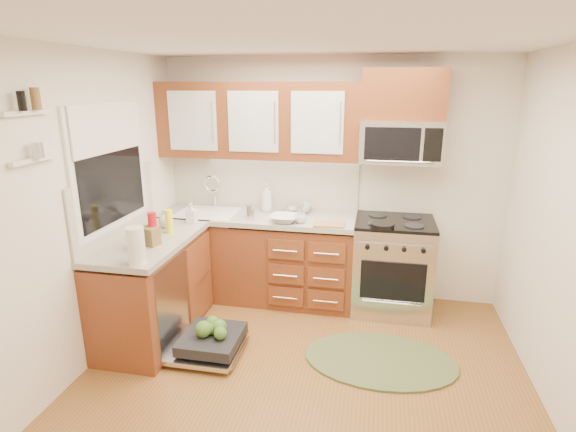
% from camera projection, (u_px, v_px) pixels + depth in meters
% --- Properties ---
extents(floor, '(3.50, 3.50, 0.00)m').
position_uv_depth(floor, '(301.00, 388.00, 3.42)').
color(floor, brown).
rests_on(floor, ground).
extents(ceiling, '(3.50, 3.50, 0.00)m').
position_uv_depth(ceiling, '(304.00, 37.00, 2.72)').
color(ceiling, white).
rests_on(ceiling, ground).
extents(wall_back, '(3.50, 0.04, 2.50)m').
position_uv_depth(wall_back, '(330.00, 181.00, 4.71)').
color(wall_back, silver).
rests_on(wall_back, ground).
extents(wall_front, '(3.50, 0.04, 2.50)m').
position_uv_depth(wall_front, '(210.00, 403.00, 1.42)').
color(wall_front, silver).
rests_on(wall_front, ground).
extents(wall_left, '(0.04, 3.50, 2.50)m').
position_uv_depth(wall_left, '(75.00, 218.00, 3.40)').
color(wall_left, silver).
rests_on(wall_left, ground).
extents(base_cabinet_back, '(2.05, 0.60, 0.85)m').
position_uv_depth(base_cabinet_back, '(257.00, 259.00, 4.80)').
color(base_cabinet_back, maroon).
rests_on(base_cabinet_back, ground).
extents(base_cabinet_left, '(0.60, 1.25, 0.85)m').
position_uv_depth(base_cabinet_left, '(154.00, 291.00, 4.07)').
color(base_cabinet_left, maroon).
rests_on(base_cabinet_left, ground).
extents(countertop_back, '(2.07, 0.64, 0.05)m').
position_uv_depth(countertop_back, '(256.00, 217.00, 4.66)').
color(countertop_back, '#B3ACA4').
rests_on(countertop_back, base_cabinet_back).
extents(countertop_left, '(0.64, 1.27, 0.05)m').
position_uv_depth(countertop_left, '(150.00, 242.00, 3.93)').
color(countertop_left, '#B3ACA4').
rests_on(countertop_left, base_cabinet_left).
extents(backsplash_back, '(2.05, 0.02, 0.57)m').
position_uv_depth(backsplash_back, '(263.00, 182.00, 4.85)').
color(backsplash_back, '#B3AEA0').
rests_on(backsplash_back, ground).
extents(backsplash_left, '(0.02, 1.25, 0.57)m').
position_uv_depth(backsplash_left, '(116.00, 206.00, 3.90)').
color(backsplash_left, '#B3AEA0').
rests_on(backsplash_left, ground).
extents(upper_cabinets, '(2.05, 0.35, 0.75)m').
position_uv_depth(upper_cabinets, '(258.00, 121.00, 4.51)').
color(upper_cabinets, maroon).
rests_on(upper_cabinets, ground).
extents(cabinet_over_mw, '(0.76, 0.35, 0.47)m').
position_uv_depth(cabinet_over_mw, '(403.00, 94.00, 4.17)').
color(cabinet_over_mw, maroon).
rests_on(cabinet_over_mw, ground).
extents(range, '(0.76, 0.64, 0.95)m').
position_uv_depth(range, '(392.00, 266.00, 4.50)').
color(range, silver).
rests_on(range, ground).
extents(microwave, '(0.76, 0.38, 0.40)m').
position_uv_depth(microwave, '(400.00, 142.00, 4.27)').
color(microwave, silver).
rests_on(microwave, ground).
extents(sink, '(0.62, 0.50, 0.26)m').
position_uv_depth(sink, '(208.00, 224.00, 4.77)').
color(sink, white).
rests_on(sink, ground).
extents(dishwasher, '(0.70, 0.60, 0.20)m').
position_uv_depth(dishwasher, '(208.00, 343.00, 3.84)').
color(dishwasher, silver).
rests_on(dishwasher, ground).
extents(window, '(0.03, 1.05, 1.05)m').
position_uv_depth(window, '(110.00, 168.00, 3.78)').
color(window, white).
rests_on(window, ground).
extents(window_blind, '(0.02, 0.96, 0.40)m').
position_uv_depth(window_blind, '(108.00, 128.00, 3.68)').
color(window_blind, white).
rests_on(window_blind, ground).
extents(shelf_upper, '(0.04, 0.40, 0.03)m').
position_uv_depth(shelf_upper, '(26.00, 113.00, 2.84)').
color(shelf_upper, white).
rests_on(shelf_upper, ground).
extents(shelf_lower, '(0.04, 0.40, 0.03)m').
position_uv_depth(shelf_lower, '(34.00, 160.00, 2.92)').
color(shelf_lower, white).
rests_on(shelf_lower, ground).
extents(rug, '(1.44, 1.13, 0.02)m').
position_uv_depth(rug, '(380.00, 360.00, 3.75)').
color(rug, '#556238').
rests_on(rug, ground).
extents(skillet, '(0.27, 0.27, 0.04)m').
position_uv_depth(skillet, '(382.00, 225.00, 4.15)').
color(skillet, black).
rests_on(skillet, range).
extents(stock_pot, '(0.23, 0.23, 0.12)m').
position_uv_depth(stock_pot, '(294.00, 209.00, 4.63)').
color(stock_pot, silver).
rests_on(stock_pot, countertop_back).
extents(cutting_board, '(0.30, 0.20, 0.02)m').
position_uv_depth(cutting_board, '(329.00, 225.00, 4.29)').
color(cutting_board, '#A36F4A').
rests_on(cutting_board, countertop_back).
extents(canister, '(0.12, 0.12, 0.15)m').
position_uv_depth(canister, '(250.00, 212.00, 4.48)').
color(canister, silver).
rests_on(canister, countertop_back).
extents(paper_towel_roll, '(0.17, 0.17, 0.29)m').
position_uv_depth(paper_towel_roll, '(136.00, 246.00, 3.34)').
color(paper_towel_roll, white).
rests_on(paper_towel_roll, countertop_left).
extents(mustard_bottle, '(0.07, 0.07, 0.22)m').
position_uv_depth(mustard_bottle, '(169.00, 221.00, 4.06)').
color(mustard_bottle, '#FBF71B').
rests_on(mustard_bottle, countertop_left).
extents(red_bottle, '(0.07, 0.07, 0.27)m').
position_uv_depth(red_bottle, '(153.00, 228.00, 3.78)').
color(red_bottle, red).
rests_on(red_bottle, countertop_left).
extents(wooden_box, '(0.18, 0.15, 0.15)m').
position_uv_depth(wooden_box, '(150.00, 236.00, 3.76)').
color(wooden_box, brown).
rests_on(wooden_box, countertop_left).
extents(blue_carton, '(0.11, 0.08, 0.16)m').
position_uv_depth(blue_carton, '(135.00, 240.00, 3.65)').
color(blue_carton, '#2268A2').
rests_on(blue_carton, countertop_left).
extents(bowl_a, '(0.30, 0.30, 0.07)m').
position_uv_depth(bowl_a, '(284.00, 219.00, 4.40)').
color(bowl_a, '#999999').
rests_on(bowl_a, countertop_back).
extents(bowl_b, '(0.30, 0.30, 0.09)m').
position_uv_depth(bowl_b, '(297.00, 209.00, 4.71)').
color(bowl_b, '#999999').
rests_on(bowl_b, countertop_back).
extents(cup, '(0.14, 0.14, 0.09)m').
position_uv_depth(cup, '(300.00, 219.00, 4.37)').
color(cup, '#999999').
rests_on(cup, countertop_back).
extents(soap_bottle_a, '(0.14, 0.14, 0.30)m').
position_uv_depth(soap_bottle_a, '(267.00, 198.00, 4.73)').
color(soap_bottle_a, '#999999').
rests_on(soap_bottle_a, countertop_back).
extents(soap_bottle_b, '(0.09, 0.09, 0.20)m').
position_uv_depth(soap_bottle_b, '(192.00, 213.00, 4.36)').
color(soap_bottle_b, '#999999').
rests_on(soap_bottle_b, countertop_left).
extents(soap_bottle_c, '(0.14, 0.14, 0.17)m').
position_uv_depth(soap_bottle_c, '(165.00, 218.00, 4.23)').
color(soap_bottle_c, '#999999').
rests_on(soap_bottle_c, countertop_left).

